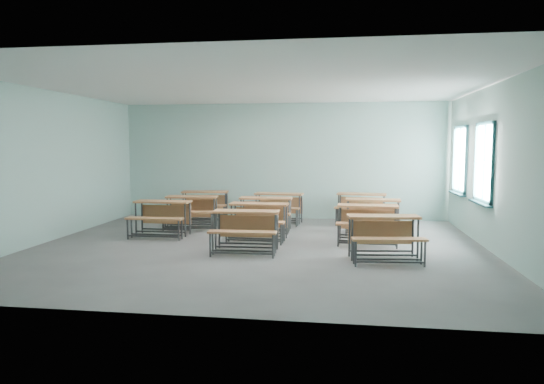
{
  "coord_description": "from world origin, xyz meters",
  "views": [
    {
      "loc": [
        1.64,
        -9.43,
        2.03
      ],
      "look_at": [
        0.11,
        1.2,
        1.0
      ],
      "focal_mm": 32.0,
      "sensor_mm": 36.0,
      "label": 1
    }
  ],
  "objects": [
    {
      "name": "desk_unit_r2c2",
      "position": [
        2.37,
        1.93,
        0.53
      ],
      "size": [
        1.31,
        0.93,
        0.79
      ],
      "rotation": [
        0.0,
        0.0,
        -0.07
      ],
      "color": "#9E6139",
      "rests_on": "ground"
    },
    {
      "name": "desk_unit_r3c1",
      "position": [
        0.01,
        3.02,
        0.53
      ],
      "size": [
        1.33,
        0.95,
        0.79
      ],
      "rotation": [
        0.0,
        0.0,
        -0.09
      ],
      "color": "#9E6139",
      "rests_on": "ground"
    },
    {
      "name": "desk_unit_r1c0",
      "position": [
        -2.36,
        0.88,
        0.53
      ],
      "size": [
        1.26,
        0.85,
        0.79
      ],
      "rotation": [
        0.0,
        0.0,
        -0.01
      ],
      "color": "#9E6139",
      "rests_on": "ground"
    },
    {
      "name": "desk_unit_r0c2",
      "position": [
        2.41,
        -0.78,
        0.53
      ],
      "size": [
        1.35,
        0.99,
        0.79
      ],
      "rotation": [
        0.0,
        0.0,
        0.12
      ],
      "color": "#9E6139",
      "rests_on": "ground"
    },
    {
      "name": "desk_unit_r3c2",
      "position": [
        2.16,
        3.26,
        0.53
      ],
      "size": [
        1.36,
        1.0,
        0.79
      ],
      "rotation": [
        0.0,
        0.0,
        -0.13
      ],
      "color": "#9E6139",
      "rests_on": "ground"
    },
    {
      "name": "desk_unit_r3c0",
      "position": [
        -2.04,
        3.29,
        0.53
      ],
      "size": [
        1.36,
        1.0,
        0.79
      ],
      "rotation": [
        0.0,
        0.0,
        0.13
      ],
      "color": "#9E6139",
      "rests_on": "ground"
    },
    {
      "name": "room",
      "position": [
        0.08,
        0.03,
        1.6
      ],
      "size": [
        9.04,
        8.04,
        3.24
      ],
      "color": "slate",
      "rests_on": "ground"
    },
    {
      "name": "desk_unit_r0c1",
      "position": [
        -0.15,
        -0.47,
        0.53
      ],
      "size": [
        1.29,
        0.89,
        0.79
      ],
      "rotation": [
        0.0,
        0.0,
        0.03
      ],
      "color": "#9E6139",
      "rests_on": "ground"
    },
    {
      "name": "desk_unit_r2c1",
      "position": [
        -0.15,
        1.93,
        0.53
      ],
      "size": [
        1.28,
        0.87,
        0.79
      ],
      "rotation": [
        0.0,
        0.0,
        0.02
      ],
      "color": "#9E6139",
      "rests_on": "ground"
    },
    {
      "name": "desk_unit_r1c1",
      "position": [
        -0.12,
        0.75,
        0.53
      ],
      "size": [
        1.29,
        0.88,
        0.79
      ],
      "rotation": [
        0.0,
        0.0,
        -0.03
      ],
      "color": "#9E6139",
      "rests_on": "ground"
    },
    {
      "name": "desk_unit_r2c0",
      "position": [
        -2.01,
        1.97,
        0.53
      ],
      "size": [
        1.34,
        0.97,
        0.79
      ],
      "rotation": [
        0.0,
        0.0,
        0.11
      ],
      "color": "#9E6139",
      "rests_on": "ground"
    },
    {
      "name": "desk_unit_r1c2",
      "position": [
        2.19,
        0.75,
        0.53
      ],
      "size": [
        1.3,
        0.91,
        0.79
      ],
      "rotation": [
        0.0,
        0.0,
        -0.05
      ],
      "color": "#9E6139",
      "rests_on": "ground"
    }
  ]
}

